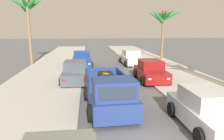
{
  "coord_description": "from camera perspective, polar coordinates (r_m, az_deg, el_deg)",
  "views": [
    {
      "loc": [
        -1.94,
        -5.54,
        3.85
      ],
      "look_at": [
        -0.39,
        8.65,
        1.2
      ],
      "focal_mm": 36.31,
      "sensor_mm": 36.0,
      "label": 1
    }
  ],
  "objects": [
    {
      "name": "sidewalk_left",
      "position": [
        18.22,
        -15.97,
        -1.9
      ],
      "size": [
        5.36,
        60.0,
        0.12
      ],
      "primitive_type": "cube",
      "color": "beige",
      "rests_on": "ground"
    },
    {
      "name": "sidewalk_right",
      "position": [
        19.26,
        15.22,
        -1.2
      ],
      "size": [
        5.36,
        60.0,
        0.12
      ],
      "primitive_type": "cube",
      "color": "beige",
      "rests_on": "ground"
    },
    {
      "name": "palm_tree_left_mid",
      "position": [
        24.89,
        -20.54,
        14.7
      ],
      "size": [
        3.53,
        3.27,
        6.98
      ],
      "color": "#846B4C",
      "rests_on": "ground"
    },
    {
      "name": "palm_tree_left_fore",
      "position": [
        27.88,
        12.77,
        12.88
      ],
      "size": [
        4.14,
        3.3,
        6.07
      ],
      "color": "brown",
      "rests_on": "ground"
    },
    {
      "name": "car_left_far",
      "position": [
        22.94,
        -7.64,
        2.57
      ],
      "size": [
        2.2,
        4.33,
        1.54
      ],
      "color": "navy",
      "rests_on": "ground"
    },
    {
      "name": "curb_right",
      "position": [
        18.84,
        11.58,
        -1.34
      ],
      "size": [
        0.16,
        60.0,
        0.1
      ],
      "primitive_type": "cube",
      "color": "silver",
      "rests_on": "ground"
    },
    {
      "name": "car_left_mid",
      "position": [
        24.26,
        4.88,
        3.05
      ],
      "size": [
        2.19,
        4.33,
        1.54
      ],
      "color": "silver",
      "rests_on": "ground"
    },
    {
      "name": "car_right_near",
      "position": [
        16.94,
        9.72,
        -0.31
      ],
      "size": [
        2.08,
        4.28,
        1.54
      ],
      "color": "maroon",
      "rests_on": "ground"
    },
    {
      "name": "car_left_near",
      "position": [
        9.62,
        22.72,
        -9.37
      ],
      "size": [
        2.06,
        4.28,
        1.54
      ],
      "color": "silver",
      "rests_on": "ground"
    },
    {
      "name": "pickup_truck",
      "position": [
        10.83,
        -0.81,
        -5.77
      ],
      "size": [
        2.45,
        5.32,
        1.8
      ],
      "color": "navy",
      "rests_on": "ground"
    },
    {
      "name": "car_right_far",
      "position": [
        16.43,
        -9.16,
        -0.62
      ],
      "size": [
        2.04,
        4.27,
        1.54
      ],
      "color": "#474C56",
      "rests_on": "ground"
    },
    {
      "name": "curb_left",
      "position": [
        18.04,
        -11.96,
        -1.87
      ],
      "size": [
        0.16,
        60.0,
        0.1
      ],
      "primitive_type": "cube",
      "color": "silver",
      "rests_on": "ground"
    }
  ]
}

